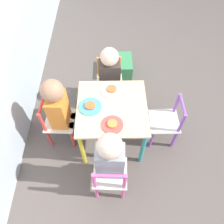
{
  "coord_description": "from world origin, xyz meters",
  "views": [
    {
      "loc": [
        -1.06,
        0.02,
        1.91
      ],
      "look_at": [
        0.0,
        0.0,
        0.42
      ],
      "focal_mm": 35.0,
      "sensor_mm": 36.0,
      "label": 1
    }
  ],
  "objects_px": {
    "chair_red": "(58,122)",
    "plate_back": "(90,106)",
    "kids_table": "(112,112)",
    "plate_left": "(112,124)",
    "chair_orange": "(110,83)",
    "child_back": "(60,107)",
    "child_left": "(110,158)",
    "plate_right": "(112,90)",
    "storage_bin": "(120,66)",
    "chair_purple": "(166,122)",
    "child_right": "(110,75)",
    "chair_pink": "(110,176)"
  },
  "relations": [
    {
      "from": "plate_left",
      "to": "chair_orange",
      "type": "bearing_deg",
      "value": 1.46
    },
    {
      "from": "chair_pink",
      "to": "child_back",
      "type": "xyz_separation_m",
      "value": [
        0.51,
        0.41,
        0.22
      ]
    },
    {
      "from": "chair_pink",
      "to": "child_right",
      "type": "xyz_separation_m",
      "value": [
        0.92,
        -0.01,
        0.18
      ]
    },
    {
      "from": "child_right",
      "to": "plate_right",
      "type": "xyz_separation_m",
      "value": [
        -0.25,
        -0.01,
        0.07
      ]
    },
    {
      "from": "chair_purple",
      "to": "storage_bin",
      "type": "distance_m",
      "value": 1.01
    },
    {
      "from": "kids_table",
      "to": "chair_purple",
      "type": "xyz_separation_m",
      "value": [
        -0.0,
        -0.49,
        -0.17
      ]
    },
    {
      "from": "plate_left",
      "to": "storage_bin",
      "type": "distance_m",
      "value": 1.18
    },
    {
      "from": "child_left",
      "to": "plate_right",
      "type": "height_order",
      "value": "child_left"
    },
    {
      "from": "kids_table",
      "to": "child_left",
      "type": "bearing_deg",
      "value": 177.3
    },
    {
      "from": "kids_table",
      "to": "child_back",
      "type": "distance_m",
      "value": 0.43
    },
    {
      "from": "chair_red",
      "to": "child_right",
      "type": "bearing_deg",
      "value": -46.86
    },
    {
      "from": "chair_red",
      "to": "child_back",
      "type": "xyz_separation_m",
      "value": [
        -0.0,
        -0.06,
        0.22
      ]
    },
    {
      "from": "chair_orange",
      "to": "child_back",
      "type": "relative_size",
      "value": 0.67
    },
    {
      "from": "chair_pink",
      "to": "plate_right",
      "type": "xyz_separation_m",
      "value": [
        0.67,
        -0.02,
        0.25
      ]
    },
    {
      "from": "child_back",
      "to": "storage_bin",
      "type": "height_order",
      "value": "child_back"
    },
    {
      "from": "child_left",
      "to": "child_back",
      "type": "height_order",
      "value": "same"
    },
    {
      "from": "kids_table",
      "to": "plate_left",
      "type": "relative_size",
      "value": 3.4
    },
    {
      "from": "child_right",
      "to": "plate_back",
      "type": "height_order",
      "value": "child_right"
    },
    {
      "from": "chair_red",
      "to": "child_right",
      "type": "relative_size",
      "value": 0.72
    },
    {
      "from": "chair_orange",
      "to": "storage_bin",
      "type": "height_order",
      "value": "chair_orange"
    },
    {
      "from": "child_left",
      "to": "plate_left",
      "type": "relative_size",
      "value": 4.56
    },
    {
      "from": "chair_orange",
      "to": "chair_red",
      "type": "bearing_deg",
      "value": -137.26
    },
    {
      "from": "chair_orange",
      "to": "plate_back",
      "type": "bearing_deg",
      "value": -109.93
    },
    {
      "from": "kids_table",
      "to": "chair_orange",
      "type": "bearing_deg",
      "value": 1.98
    },
    {
      "from": "child_right",
      "to": "storage_bin",
      "type": "relative_size",
      "value": 2.3
    },
    {
      "from": "child_left",
      "to": "plate_right",
      "type": "relative_size",
      "value": 4.07
    },
    {
      "from": "kids_table",
      "to": "plate_back",
      "type": "bearing_deg",
      "value": 90.0
    },
    {
      "from": "child_left",
      "to": "plate_back",
      "type": "relative_size",
      "value": 4.14
    },
    {
      "from": "chair_red",
      "to": "plate_back",
      "type": "height_order",
      "value": "plate_back"
    },
    {
      "from": "chair_pink",
      "to": "plate_left",
      "type": "xyz_separation_m",
      "value": [
        0.31,
        -0.02,
        0.25
      ]
    },
    {
      "from": "plate_right",
      "to": "plate_left",
      "type": "bearing_deg",
      "value": 180.0
    },
    {
      "from": "child_right",
      "to": "child_back",
      "type": "bearing_deg",
      "value": -137.43
    },
    {
      "from": "plate_back",
      "to": "storage_bin",
      "type": "height_order",
      "value": "plate_back"
    },
    {
      "from": "chair_purple",
      "to": "storage_bin",
      "type": "xyz_separation_m",
      "value": [
        0.92,
        0.37,
        -0.17
      ]
    },
    {
      "from": "chair_purple",
      "to": "child_left",
      "type": "xyz_separation_m",
      "value": [
        -0.43,
        0.51,
        0.21
      ]
    },
    {
      "from": "chair_purple",
      "to": "child_right",
      "type": "relative_size",
      "value": 0.72
    },
    {
      "from": "chair_red",
      "to": "plate_back",
      "type": "xyz_separation_m",
      "value": [
        -0.02,
        -0.31,
        0.25
      ]
    },
    {
      "from": "child_right",
      "to": "storage_bin",
      "type": "height_order",
      "value": "child_right"
    },
    {
      "from": "plate_right",
      "to": "storage_bin",
      "type": "bearing_deg",
      "value": -8.96
    },
    {
      "from": "chair_red",
      "to": "plate_left",
      "type": "relative_size",
      "value": 3.08
    },
    {
      "from": "child_left",
      "to": "plate_back",
      "type": "height_order",
      "value": "child_left"
    },
    {
      "from": "kids_table",
      "to": "plate_back",
      "type": "relative_size",
      "value": 3.08
    },
    {
      "from": "chair_purple",
      "to": "plate_right",
      "type": "distance_m",
      "value": 0.58
    },
    {
      "from": "chair_purple",
      "to": "child_right",
      "type": "bearing_deg",
      "value": -130.3
    },
    {
      "from": "chair_purple",
      "to": "storage_bin",
      "type": "relative_size",
      "value": 1.67
    },
    {
      "from": "chair_red",
      "to": "storage_bin",
      "type": "xyz_separation_m",
      "value": [
        0.9,
        -0.61,
        -0.17
      ]
    },
    {
      "from": "chair_red",
      "to": "child_back",
      "type": "height_order",
      "value": "child_back"
    },
    {
      "from": "storage_bin",
      "to": "plate_right",
      "type": "bearing_deg",
      "value": 171.04
    },
    {
      "from": "chair_pink",
      "to": "chair_red",
      "type": "xyz_separation_m",
      "value": [
        0.51,
        0.47,
        0.0
      ]
    },
    {
      "from": "kids_table",
      "to": "plate_left",
      "type": "xyz_separation_m",
      "value": [
        -0.18,
        0.0,
        0.09
      ]
    }
  ]
}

